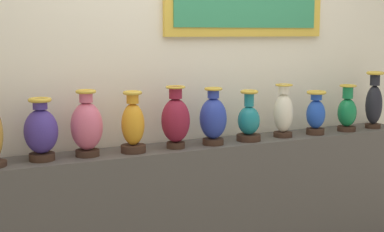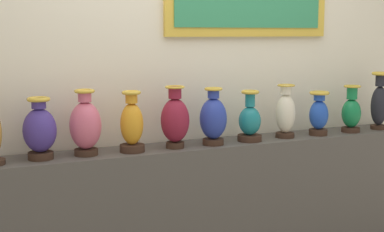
{
  "view_description": "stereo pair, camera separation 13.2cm",
  "coord_description": "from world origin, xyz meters",
  "px_view_note": "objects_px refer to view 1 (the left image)",
  "views": [
    {
      "loc": [
        -1.58,
        -3.12,
        1.59
      ],
      "look_at": [
        0.0,
        0.0,
        1.07
      ],
      "focal_mm": 52.45,
      "sensor_mm": 36.0,
      "label": 1
    },
    {
      "loc": [
        -1.46,
        -3.18,
        1.59
      ],
      "look_at": [
        0.0,
        0.0,
        1.07
      ],
      "focal_mm": 52.45,
      "sensor_mm": 36.0,
      "label": 2
    }
  ],
  "objects_px": {
    "vase_cobalt": "(213,119)",
    "vase_teal": "(249,121)",
    "vase_indigo": "(41,131)",
    "vase_onyx": "(374,102)",
    "vase_burgundy": "(176,120)",
    "vase_emerald": "(347,111)",
    "vase_rose": "(87,126)",
    "vase_sapphire": "(316,113)",
    "vase_amber": "(133,125)",
    "vase_ivory": "(283,113)"
  },
  "relations": [
    {
      "from": "vase_cobalt",
      "to": "vase_teal",
      "type": "height_order",
      "value": "vase_cobalt"
    },
    {
      "from": "vase_indigo",
      "to": "vase_onyx",
      "type": "relative_size",
      "value": 0.83
    },
    {
      "from": "vase_burgundy",
      "to": "vase_emerald",
      "type": "bearing_deg",
      "value": -0.34
    },
    {
      "from": "vase_rose",
      "to": "vase_sapphire",
      "type": "distance_m",
      "value": 1.63
    },
    {
      "from": "vase_indigo",
      "to": "vase_amber",
      "type": "bearing_deg",
      "value": -3.01
    },
    {
      "from": "vase_rose",
      "to": "vase_burgundy",
      "type": "relative_size",
      "value": 1.0
    },
    {
      "from": "vase_emerald",
      "to": "vase_onyx",
      "type": "xyz_separation_m",
      "value": [
        0.27,
        0.01,
        0.05
      ]
    },
    {
      "from": "vase_teal",
      "to": "vase_onyx",
      "type": "xyz_separation_m",
      "value": [
        1.1,
        0.0,
        0.06
      ]
    },
    {
      "from": "vase_cobalt",
      "to": "vase_ivory",
      "type": "relative_size",
      "value": 1.01
    },
    {
      "from": "vase_burgundy",
      "to": "vase_onyx",
      "type": "height_order",
      "value": "vase_onyx"
    },
    {
      "from": "vase_ivory",
      "to": "vase_onyx",
      "type": "height_order",
      "value": "vase_onyx"
    },
    {
      "from": "vase_teal",
      "to": "vase_emerald",
      "type": "xyz_separation_m",
      "value": [
        0.83,
        -0.01,
        0.01
      ]
    },
    {
      "from": "vase_cobalt",
      "to": "vase_teal",
      "type": "bearing_deg",
      "value": 1.35
    },
    {
      "from": "vase_burgundy",
      "to": "vase_sapphire",
      "type": "bearing_deg",
      "value": -0.6
    },
    {
      "from": "vase_burgundy",
      "to": "vase_ivory",
      "type": "bearing_deg",
      "value": 0.8
    },
    {
      "from": "vase_onyx",
      "to": "vase_teal",
      "type": "bearing_deg",
      "value": -179.86
    },
    {
      "from": "vase_teal",
      "to": "vase_onyx",
      "type": "height_order",
      "value": "vase_onyx"
    },
    {
      "from": "vase_emerald",
      "to": "vase_ivory",
      "type": "bearing_deg",
      "value": 177.96
    },
    {
      "from": "vase_cobalt",
      "to": "vase_onyx",
      "type": "xyz_separation_m",
      "value": [
        1.37,
        0.01,
        0.03
      ]
    },
    {
      "from": "vase_burgundy",
      "to": "vase_sapphire",
      "type": "xyz_separation_m",
      "value": [
        1.08,
        -0.01,
        -0.03
      ]
    },
    {
      "from": "vase_indigo",
      "to": "vase_emerald",
      "type": "height_order",
      "value": "vase_indigo"
    },
    {
      "from": "vase_cobalt",
      "to": "vase_burgundy",
      "type": "bearing_deg",
      "value": 178.75
    },
    {
      "from": "vase_teal",
      "to": "vase_sapphire",
      "type": "height_order",
      "value": "vase_teal"
    },
    {
      "from": "vase_rose",
      "to": "vase_onyx",
      "type": "xyz_separation_m",
      "value": [
        2.19,
        -0.02,
        0.02
      ]
    },
    {
      "from": "vase_sapphire",
      "to": "vase_ivory",
      "type": "bearing_deg",
      "value": 175.03
    },
    {
      "from": "vase_indigo",
      "to": "vase_teal",
      "type": "bearing_deg",
      "value": -1.25
    },
    {
      "from": "vase_emerald",
      "to": "vase_onyx",
      "type": "bearing_deg",
      "value": 2.49
    },
    {
      "from": "vase_teal",
      "to": "vase_rose",
      "type": "bearing_deg",
      "value": 178.62
    },
    {
      "from": "vase_amber",
      "to": "vase_onyx",
      "type": "bearing_deg",
      "value": 0.04
    },
    {
      "from": "vase_amber",
      "to": "vase_ivory",
      "type": "height_order",
      "value": "vase_amber"
    },
    {
      "from": "vase_rose",
      "to": "vase_sapphire",
      "type": "relative_size",
      "value": 1.26
    },
    {
      "from": "vase_sapphire",
      "to": "vase_cobalt",
      "type": "bearing_deg",
      "value": 179.61
    },
    {
      "from": "vase_onyx",
      "to": "vase_ivory",
      "type": "bearing_deg",
      "value": 179.45
    },
    {
      "from": "vase_burgundy",
      "to": "vase_ivory",
      "type": "distance_m",
      "value": 0.82
    },
    {
      "from": "vase_burgundy",
      "to": "vase_onyx",
      "type": "xyz_separation_m",
      "value": [
        1.63,
        0.0,
        0.02
      ]
    },
    {
      "from": "vase_indigo",
      "to": "vase_burgundy",
      "type": "xyz_separation_m",
      "value": [
        0.81,
        -0.03,
        0.01
      ]
    },
    {
      "from": "vase_indigo",
      "to": "vase_teal",
      "type": "xyz_separation_m",
      "value": [
        1.34,
        -0.03,
        -0.03
      ]
    },
    {
      "from": "vase_burgundy",
      "to": "vase_ivory",
      "type": "relative_size",
      "value": 1.06
    },
    {
      "from": "vase_rose",
      "to": "vase_emerald",
      "type": "bearing_deg",
      "value": -1.05
    },
    {
      "from": "vase_rose",
      "to": "vase_ivory",
      "type": "xyz_separation_m",
      "value": [
        1.37,
        -0.02,
        -0.01
      ]
    },
    {
      "from": "vase_rose",
      "to": "vase_burgundy",
      "type": "height_order",
      "value": "same"
    },
    {
      "from": "vase_burgundy",
      "to": "vase_teal",
      "type": "xyz_separation_m",
      "value": [
        0.53,
        0.0,
        -0.04
      ]
    },
    {
      "from": "vase_sapphire",
      "to": "vase_emerald",
      "type": "relative_size",
      "value": 0.91
    },
    {
      "from": "vase_burgundy",
      "to": "vase_sapphire",
      "type": "distance_m",
      "value": 1.08
    },
    {
      "from": "vase_indigo",
      "to": "vase_amber",
      "type": "distance_m",
      "value": 0.53
    },
    {
      "from": "vase_amber",
      "to": "vase_sapphire",
      "type": "distance_m",
      "value": 1.36
    },
    {
      "from": "vase_rose",
      "to": "vase_amber",
      "type": "relative_size",
      "value": 1.05
    },
    {
      "from": "vase_amber",
      "to": "vase_sapphire",
      "type": "relative_size",
      "value": 1.2
    },
    {
      "from": "vase_sapphire",
      "to": "vase_onyx",
      "type": "height_order",
      "value": "vase_onyx"
    },
    {
      "from": "vase_cobalt",
      "to": "vase_sapphire",
      "type": "distance_m",
      "value": 0.82
    }
  ]
}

